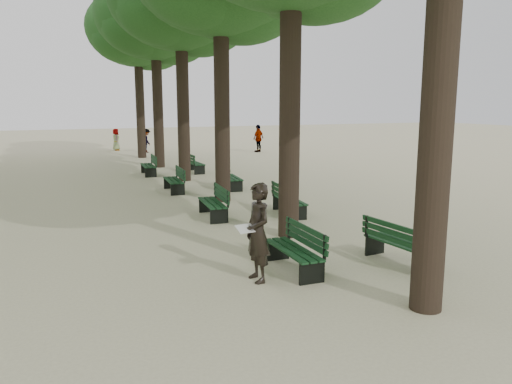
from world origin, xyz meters
name	(u,v)px	position (x,y,z in m)	size (l,w,h in m)	color
ground	(289,282)	(0.00, 0.00, 0.00)	(120.00, 120.00, 0.00)	beige
tree_central_4	(155,16)	(1.50, 18.00, 7.65)	(6.00, 6.00, 9.95)	#33261C
tree_central_5	(137,29)	(1.50, 23.00, 7.65)	(6.00, 6.00, 9.95)	#33261C
bench_left_0	(294,258)	(0.37, 0.53, 0.27)	(0.62, 1.82, 0.92)	black
bench_left_1	(213,209)	(0.37, 5.69, 0.27)	(0.74, 1.85, 0.92)	black
bench_left_2	(174,185)	(0.37, 10.41, 0.27)	(0.69, 1.83, 0.92)	black
bench_left_3	(148,169)	(0.37, 15.28, 0.27)	(0.69, 1.83, 0.92)	black
bench_right_0	(400,252)	(2.63, 0.04, 0.27)	(0.72, 1.84, 0.92)	black
bench_right_1	(289,206)	(2.63, 5.18, 0.27)	(0.79, 1.86, 0.92)	black
bench_right_2	(231,182)	(2.63, 10.23, 0.27)	(0.77, 1.85, 0.92)	black
bench_right_3	(195,167)	(2.63, 15.30, 0.27)	(0.57, 1.80, 0.92)	black
man_with_map	(258,233)	(-0.52, 0.31, 0.95)	(0.64, 0.77, 1.89)	black
pedestrian_b	(147,141)	(2.41, 26.16, 0.81)	(1.04, 0.32, 1.61)	#262628
pedestrian_c	(258,138)	(9.52, 23.41, 0.94)	(1.10, 0.37, 1.87)	#262628
pedestrian_d	(116,140)	(0.69, 28.43, 0.77)	(0.75, 0.31, 1.54)	#262628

